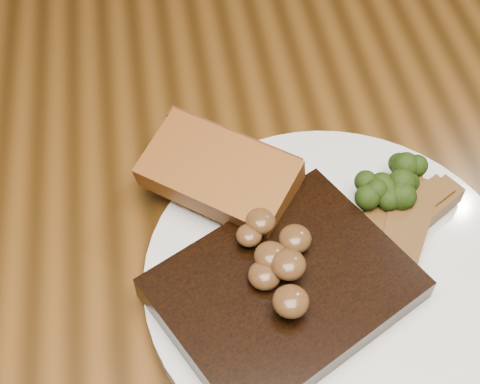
# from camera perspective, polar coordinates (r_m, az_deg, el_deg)

# --- Properties ---
(dining_table) EXTENTS (1.60, 0.90, 0.75)m
(dining_table) POSITION_cam_1_polar(r_m,az_deg,el_deg) (0.62, 0.77, -7.88)
(dining_table) COLOR #543210
(dining_table) RESTS_ON ground
(plate) EXTENTS (0.35, 0.35, 0.01)m
(plate) POSITION_cam_1_polar(r_m,az_deg,el_deg) (0.52, 7.97, -7.34)
(plate) COLOR silver
(plate) RESTS_ON dining_table
(steak) EXTENTS (0.21, 0.19, 0.03)m
(steak) POSITION_cam_1_polar(r_m,az_deg,el_deg) (0.49, 3.75, -8.32)
(steak) COLOR black
(steak) RESTS_ON plate
(steak_bone) EXTENTS (0.15, 0.09, 0.02)m
(steak_bone) POSITION_cam_1_polar(r_m,az_deg,el_deg) (0.46, 5.19, -14.74)
(steak_bone) COLOR beige
(steak_bone) RESTS_ON plate
(mushroom_pile) EXTENTS (0.07, 0.07, 0.03)m
(mushroom_pile) POSITION_cam_1_polar(r_m,az_deg,el_deg) (0.47, 3.49, -5.75)
(mushroom_pile) COLOR #53321A
(mushroom_pile) RESTS_ON steak
(garlic_bread) EXTENTS (0.13, 0.12, 0.03)m
(garlic_bread) POSITION_cam_1_polar(r_m,az_deg,el_deg) (0.54, -1.72, 0.19)
(garlic_bread) COLOR brown
(garlic_bread) RESTS_ON plate
(potato_wedges) EXTENTS (0.10, 0.10, 0.02)m
(potato_wedges) POSITION_cam_1_polar(r_m,az_deg,el_deg) (0.52, 14.65, -3.98)
(potato_wedges) COLOR brown
(potato_wedges) RESTS_ON plate
(broccoli_cluster) EXTENTS (0.06, 0.06, 0.04)m
(broccoli_cluster) POSITION_cam_1_polar(r_m,az_deg,el_deg) (0.55, 13.19, 1.20)
(broccoli_cluster) COLOR #1E320B
(broccoli_cluster) RESTS_ON plate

